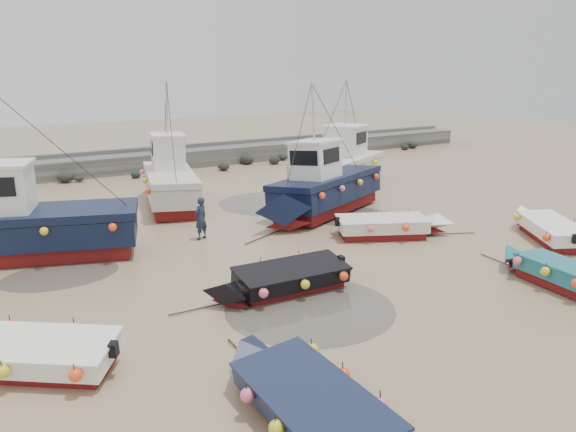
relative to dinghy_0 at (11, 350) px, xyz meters
name	(u,v)px	position (x,y,z in m)	size (l,w,h in m)	color
ground	(327,260)	(10.94, 2.41, -0.54)	(120.00, 120.00, 0.00)	tan
seawall	(138,162)	(10.98, 24.40, 0.09)	(60.00, 4.92, 1.50)	slate
puddle_a	(310,308)	(7.90, -0.85, -0.53)	(5.10, 5.10, 0.01)	#514B42
puddle_b	(355,217)	(15.74, 6.69, -0.53)	(3.93, 3.93, 0.01)	#514B42
puddle_c	(60,275)	(2.22, 6.05, -0.53)	(3.95, 3.95, 0.01)	#514B42
puddle_d	(268,203)	(13.67, 11.38, -0.53)	(5.20, 5.20, 0.01)	#514B42
dinghy_0	(11,350)	(0.00, 0.00, 0.00)	(5.61, 4.59, 1.43)	maroon
dinghy_1	(305,394)	(4.74, -5.22, 0.01)	(2.37, 6.28, 1.43)	maroon
dinghy_2	(552,267)	(15.74, -3.51, 0.03)	(2.05, 5.11, 1.43)	maroon
dinghy_3	(549,226)	(20.30, -0.40, 0.00)	(4.11, 5.57, 1.43)	maroon
dinghy_4	(280,276)	(7.80, 0.64, 0.01)	(5.98, 2.07, 1.43)	maroon
dinghy_5	(390,224)	(14.95, 3.37, 0.01)	(5.71, 3.55, 1.43)	maroon
cabin_boat_0	(17,225)	(1.34, 8.64, 0.79)	(10.32, 5.32, 6.22)	maroon
cabin_boat_1	(168,179)	(9.20, 13.91, 0.81)	(4.37, 9.76, 6.22)	maroon
cabin_boat_2	(322,188)	(14.66, 7.90, 0.80)	(9.79, 5.54, 6.22)	maroon
cabin_boat_3	(343,164)	(19.69, 12.75, 0.80)	(9.75, 6.41, 6.22)	maroon
person	(202,239)	(8.07, 7.35, -0.54)	(0.65, 0.43, 1.78)	#1C2238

